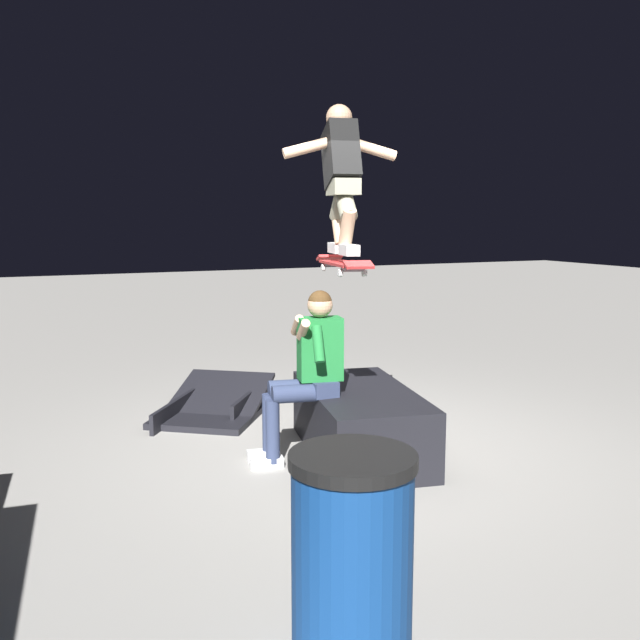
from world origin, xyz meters
TOP-DOWN VIEW (x-y plane):
  - ground_plane at (0.00, 0.00)m, footprint 40.00×40.00m
  - ledge_box_main at (-0.11, -0.00)m, footprint 1.74×1.11m
  - person_sitting_on_ledge at (-0.09, 0.47)m, footprint 0.60×0.78m
  - skateboard at (-0.30, 0.26)m, footprint 1.04×0.40m
  - skater_airborne at (-0.24, 0.25)m, footprint 0.64×0.88m
  - kicker_ramp at (1.52, 0.79)m, footprint 1.58×1.50m
  - trash_bin at (-2.38, 1.21)m, footprint 0.58×0.58m

SIDE VIEW (x-z plane):
  - ground_plane at x=0.00m, z-range 0.00..0.00m
  - kicker_ramp at x=1.52m, z-range -0.14..0.27m
  - ledge_box_main at x=-0.11m, z-range 0.00..0.54m
  - trash_bin at x=-2.38m, z-range 0.00..0.90m
  - person_sitting_on_ledge at x=-0.09m, z-range 0.09..1.47m
  - skateboard at x=-0.30m, z-range 1.53..1.66m
  - skater_airborne at x=-0.24m, z-range 1.72..2.84m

